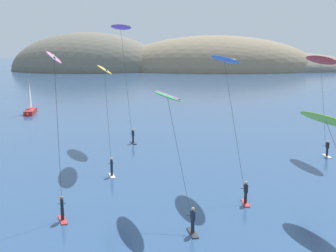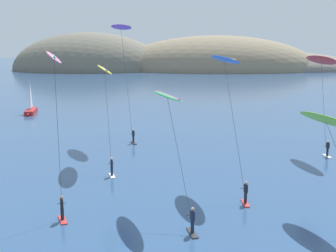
# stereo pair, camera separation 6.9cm
# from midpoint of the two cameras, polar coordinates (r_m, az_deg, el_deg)

# --- Properties ---
(headland_island) EXTENTS (147.65, 49.51, 31.13)m
(headland_island) POSITION_cam_midpoint_polar(r_m,az_deg,el_deg) (179.49, 0.23, 7.63)
(headland_island) COLOR #6B6656
(headland_island) RESTS_ON ground
(sailboat_near) EXTENTS (2.33, 5.97, 5.70)m
(sailboat_near) POSITION_cam_midpoint_polar(r_m,az_deg,el_deg) (72.32, -18.09, 2.07)
(sailboat_near) COLOR #B22323
(sailboat_near) RESTS_ON ground
(kitesurfer_blue) EXTENTS (3.15, 8.75, 10.60)m
(kitesurfer_blue) POSITION_cam_midpoint_polar(r_m,az_deg,el_deg) (34.12, 7.87, 7.82)
(kitesurfer_blue) COLOR red
(kitesurfer_blue) RESTS_ON ground
(kitesurfer_lime) EXTENTS (3.82, 7.29, 7.07)m
(kitesurfer_lime) POSITION_cam_midpoint_polar(r_m,az_deg,el_deg) (29.32, 21.01, -0.16)
(kitesurfer_lime) COLOR #2D2D33
(kitesurfer_lime) RESTS_ON ground
(kitesurfer_yellow) EXTENTS (3.40, 9.06, 9.45)m
(kitesurfer_yellow) POSITION_cam_midpoint_polar(r_m,az_deg,el_deg) (40.81, -8.48, 6.77)
(kitesurfer_yellow) COLOR silver
(kitesurfer_yellow) RESTS_ON ground
(kitesurfer_purple) EXTENTS (4.16, 6.24, 13.63)m
(kitesurfer_purple) POSITION_cam_midpoint_polar(r_m,az_deg,el_deg) (50.47, -6.23, 12.12)
(kitesurfer_purple) COLOR #2D2D33
(kitesurfer_purple) RESTS_ON ground
(kitesurfer_red) EXTENTS (2.72, 5.91, 10.26)m
(kitesurfer_red) POSITION_cam_midpoint_polar(r_m,az_deg,el_deg) (46.71, 20.14, 7.57)
(kitesurfer_red) COLOR silver
(kitesurfer_red) RESTS_ON ground
(kitesurfer_green) EXTENTS (3.73, 8.23, 8.14)m
(kitesurfer_green) POSITION_cam_midpoint_polar(r_m,az_deg,el_deg) (28.79, 0.25, 2.66)
(kitesurfer_green) COLOR #2D2D33
(kitesurfer_green) RESTS_ON ground
(kitesurfer_pink) EXTENTS (3.02, 6.60, 11.01)m
(kitesurfer_pink) POSITION_cam_midpoint_polar(r_m,az_deg,el_deg) (29.56, -15.06, 7.49)
(kitesurfer_pink) COLOR red
(kitesurfer_pink) RESTS_ON ground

